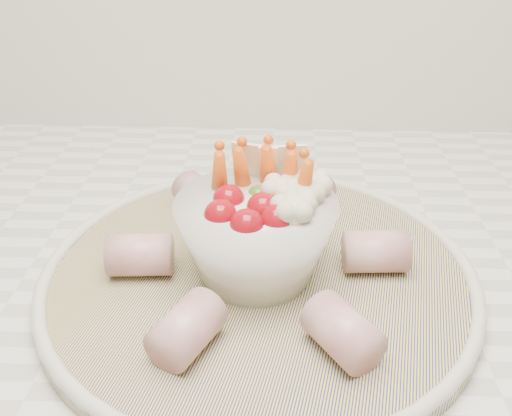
{
  "coord_description": "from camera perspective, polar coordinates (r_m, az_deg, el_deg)",
  "views": [
    {
      "loc": [
        0.06,
        0.97,
        1.24
      ],
      "look_at": [
        0.05,
        1.38,
        1.0
      ],
      "focal_mm": 40.0,
      "sensor_mm": 36.0,
      "label": 1
    }
  ],
  "objects": [
    {
      "name": "serving_platter",
      "position": [
        0.52,
        0.25,
        -6.62
      ],
      "size": [
        0.46,
        0.46,
        0.02
      ],
      "color": "navy",
      "rests_on": "kitchen_counter"
    },
    {
      "name": "cured_meat_rolls",
      "position": [
        0.5,
        0.25,
        -4.54
      ],
      "size": [
        0.26,
        0.26,
        0.04
      ],
      "color": "#AF505F",
      "rests_on": "serving_platter"
    },
    {
      "name": "veggie_bowl",
      "position": [
        0.49,
        0.31,
        -2.31
      ],
      "size": [
        0.14,
        0.14,
        0.11
      ],
      "color": "white",
      "rests_on": "serving_platter"
    }
  ]
}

